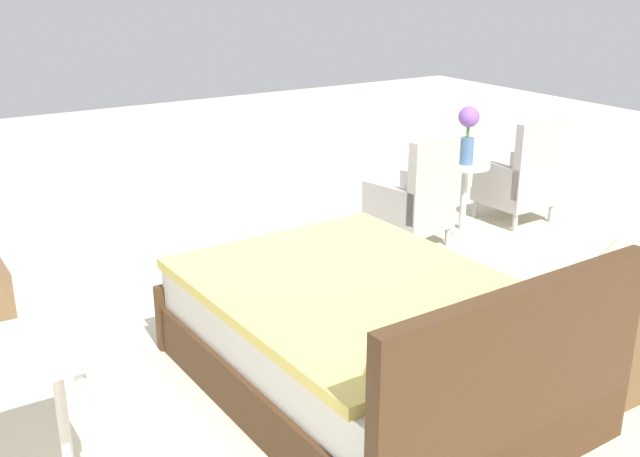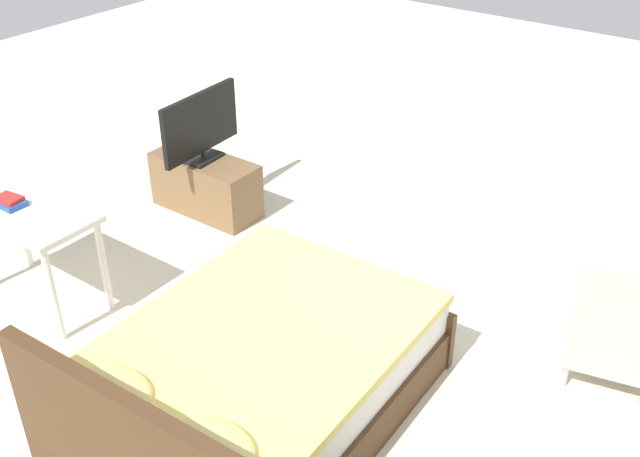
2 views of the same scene
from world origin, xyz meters
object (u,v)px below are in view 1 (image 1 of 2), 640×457
at_px(armchair_by_window_right, 415,202).
at_px(table_lamp, 623,251).
at_px(bed, 372,341).
at_px(armchair_by_window_left, 521,180).
at_px(flower_vase, 468,129).
at_px(side_table, 464,190).
at_px(nightstand, 610,341).

bearing_deg(armchair_by_window_right, table_lamp, 77.35).
xyz_separation_m(bed, table_lamp, (-1.06, 0.65, 0.49)).
bearing_deg(table_lamp, armchair_by_window_left, -127.21).
bearing_deg(armchair_by_window_right, armchair_by_window_left, 179.93).
distance_m(bed, flower_vase, 2.75).
bearing_deg(side_table, bed, 37.31).
distance_m(armchair_by_window_right, side_table, 0.59).
bearing_deg(armchair_by_window_left, armchair_by_window_right, -0.07).
relative_size(bed, side_table, 3.60).
bearing_deg(nightstand, armchair_by_window_right, -102.65).
bearing_deg(armchair_by_window_right, nightstand, 77.35).
bearing_deg(table_lamp, flower_vase, -115.36).
relative_size(armchair_by_window_right, flower_vase, 1.93).
relative_size(bed, armchair_by_window_right, 2.30).
distance_m(bed, armchair_by_window_left, 3.15).
relative_size(bed, flower_vase, 4.44).
xyz_separation_m(bed, nightstand, (-1.06, 0.65, -0.01)).
relative_size(bed, armchair_by_window_left, 2.30).
xyz_separation_m(armchair_by_window_right, flower_vase, (-0.58, -0.07, 0.51)).
bearing_deg(nightstand, side_table, -115.36).
height_order(nightstand, table_lamp, table_lamp).
xyz_separation_m(armchair_by_window_right, nightstand, (0.50, 2.21, -0.09)).
bearing_deg(bed, armchair_by_window_left, -150.30).
bearing_deg(table_lamp, armchair_by_window_right, -102.65).
xyz_separation_m(side_table, nightstand, (1.08, 2.28, -0.08)).
height_order(side_table, nightstand, side_table).
height_order(bed, side_table, bed).
distance_m(armchair_by_window_right, flower_vase, 0.78).
relative_size(armchair_by_window_right, table_lamp, 2.79).
bearing_deg(nightstand, flower_vase, -115.36).
relative_size(flower_vase, table_lamp, 1.45).
distance_m(armchair_by_window_left, nightstand, 2.78).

